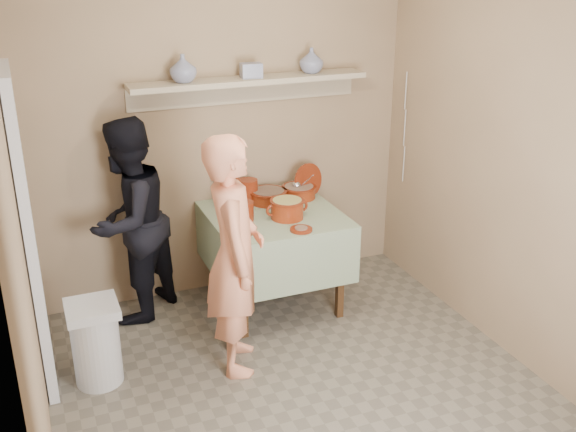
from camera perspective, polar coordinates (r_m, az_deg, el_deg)
name	(u,v)px	position (r m, az deg, el deg)	size (l,w,h in m)	color
ground	(311,405)	(4.30, 1.98, -15.67)	(3.50, 3.50, 0.00)	#6C6355
tile_panel	(30,234)	(4.37, -21.04, -1.45)	(0.06, 0.70, 2.00)	silver
plate_stack_a	(229,192)	(5.20, -4.99, 2.07)	(0.16, 0.16, 0.21)	#651B0B
plate_stack_b	(248,191)	(5.25, -3.39, 2.15)	(0.15, 0.15, 0.18)	#651B0B
bowl_stack	(244,211)	(4.89, -3.75, 0.40)	(0.14, 0.14, 0.14)	#651B0B
empty_bowl	(232,212)	(5.01, -4.79, 0.30)	(0.15, 0.15, 0.04)	#651B0B
propped_lid	(308,181)	(5.38, 1.72, 3.02)	(0.28, 0.28, 0.02)	#651B0B
vase_right	(311,60)	(5.25, 2.00, 13.03)	(0.18, 0.18, 0.19)	navy
vase_left	(183,68)	(4.92, -8.88, 12.25)	(0.19, 0.19, 0.20)	navy
ceramic_box	(251,70)	(5.05, -3.14, 12.20)	(0.15, 0.11, 0.11)	navy
person_cook	(235,256)	(4.29, -4.54, -3.36)	(0.58, 0.38, 1.59)	#F5926A
person_helper	(129,221)	(5.02, -13.31, -0.45)	(0.74, 0.58, 1.53)	black
room_shell	(315,153)	(3.56, 2.32, 5.37)	(3.04, 3.54, 2.62)	#9F8261
serving_table	(274,228)	(5.09, -1.20, -1.00)	(0.97, 0.97, 0.76)	#4C2D16
cazuela_meat_a	(268,195)	(5.24, -1.68, 1.77)	(0.30, 0.30, 0.10)	maroon
cazuela_meat_b	(299,191)	(5.34, 0.94, 2.16)	(0.28, 0.28, 0.10)	maroon
ladle	(297,185)	(5.31, 0.79, 2.63)	(0.08, 0.26, 0.19)	silver
cazuela_rice	(287,207)	(4.92, -0.07, 0.74)	(0.33, 0.25, 0.14)	maroon
front_plate	(301,229)	(4.73, 1.12, -1.13)	(0.16, 0.16, 0.03)	#651B0B
wall_shelf	(249,83)	(5.11, -3.35, 11.16)	(1.80, 0.25, 0.21)	tan
trash_bin	(96,343)	(4.51, -15.95, -10.30)	(0.32, 0.32, 0.56)	silver
electrical_cord	(405,128)	(5.59, 9.85, 7.36)	(0.01, 0.05, 0.90)	silver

